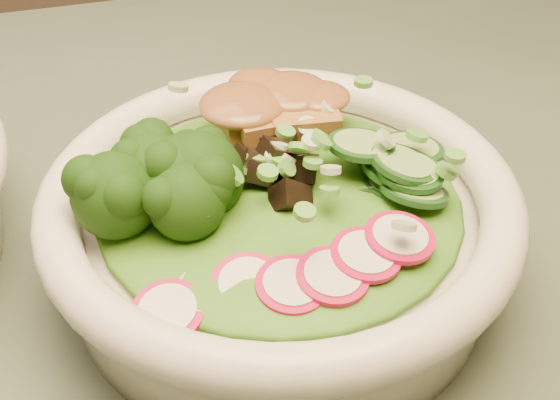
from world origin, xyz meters
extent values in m
cube|color=#4A5748|center=(0.00, 0.00, 0.73)|extent=(1.20, 0.80, 0.03)
cylinder|color=silver|center=(-0.02, -0.05, 0.78)|extent=(0.25, 0.25, 0.05)
torus|color=silver|center=(-0.02, -0.05, 0.81)|extent=(0.28, 0.28, 0.03)
ellipsoid|color=#296415|center=(-0.02, -0.05, 0.81)|extent=(0.21, 0.21, 0.02)
ellipsoid|color=brown|center=(-0.01, 0.02, 0.84)|extent=(0.07, 0.06, 0.02)
camera|label=1|loc=(-0.12, -0.39, 1.09)|focal=50.00mm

